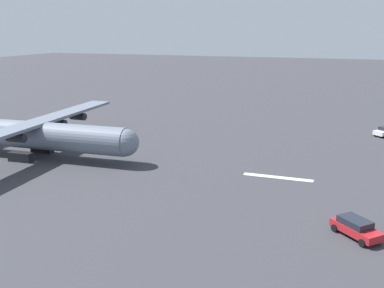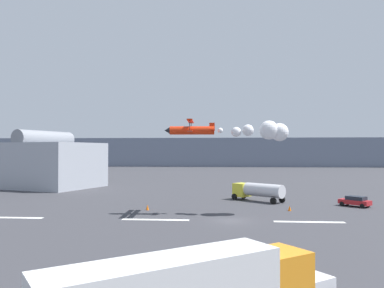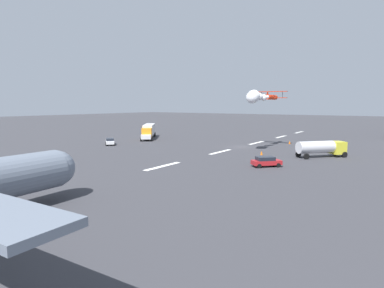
% 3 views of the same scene
% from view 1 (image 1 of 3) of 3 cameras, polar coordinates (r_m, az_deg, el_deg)
% --- Properties ---
extents(runway_stripe_4, '(8.00, 0.90, 0.01)m').
position_cam_1_polar(runway_stripe_4, '(52.40, 10.97, -4.22)').
color(runway_stripe_4, white).
rests_on(runway_stripe_4, ground).
extents(cargo_transport_plane, '(27.48, 35.65, 10.85)m').
position_cam_1_polar(cargo_transport_plane, '(61.45, -18.65, 1.19)').
color(cargo_transport_plane, slate).
rests_on(cargo_transport_plane, ground).
extents(airport_staff_sedan, '(4.35, 4.30, 1.52)m').
position_cam_1_polar(airport_staff_sedan, '(39.55, 20.30, -10.00)').
color(airport_staff_sedan, '#B21E23').
rests_on(airport_staff_sedan, ground).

